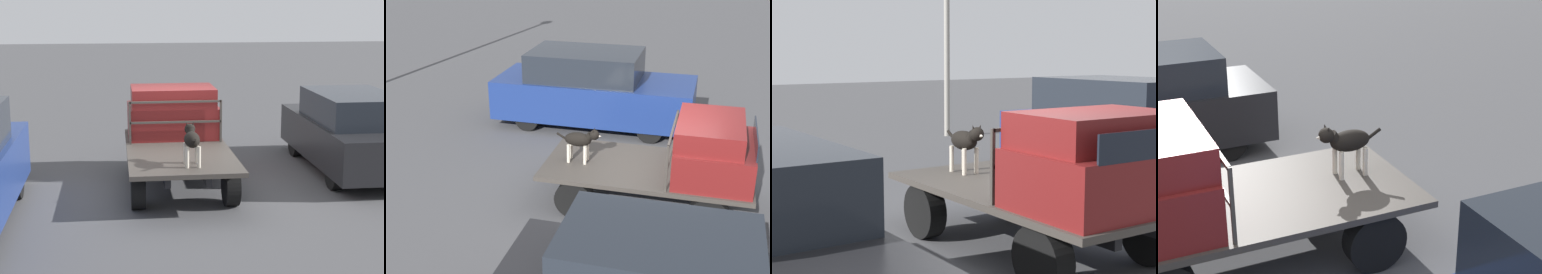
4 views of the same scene
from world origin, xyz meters
TOP-DOWN VIEW (x-y plane):
  - ground_plane at (0.00, 0.00)m, footprint 80.00×80.00m
  - flatbed_truck at (0.00, 0.00)m, footprint 3.78×1.92m
  - truck_cab at (1.14, 0.00)m, footprint 1.34×1.80m
  - truck_headboard at (0.43, 0.00)m, footprint 0.04×1.80m
  - dog at (-1.23, -0.11)m, footprint 0.86×0.26m
  - parked_pickup_far at (-1.96, 3.81)m, footprint 5.00×2.00m

SIDE VIEW (x-z plane):
  - ground_plane at x=0.00m, z-range 0.00..0.00m
  - flatbed_truck at x=0.00m, z-range 0.18..0.94m
  - parked_pickup_far at x=-1.96m, z-range -0.02..1.91m
  - dog at x=-1.23m, z-range 0.86..1.55m
  - truck_cab at x=1.14m, z-range 0.74..1.75m
  - truck_headboard at x=0.43m, z-range 0.90..1.73m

